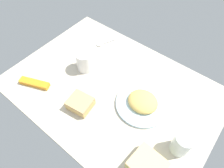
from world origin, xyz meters
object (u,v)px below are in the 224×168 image
(plate_of_food, at_px, (143,102))
(sandwich_main, at_px, (80,103))
(spoon, at_px, (103,43))
(glass_of_milk, at_px, (182,144))
(snack_bar, at_px, (34,83))
(coffee_mug_black, at_px, (85,61))
(sandwich_side, at_px, (147,165))

(plate_of_food, distance_m, sandwich_main, 0.25)
(spoon, bearing_deg, glass_of_milk, -24.20)
(plate_of_food, height_order, snack_bar, plate_of_food)
(coffee_mug_black, distance_m, sandwich_side, 0.51)
(plate_of_food, xyz_separation_m, spoon, (-0.37, 0.18, -0.01))
(sandwich_main, height_order, snack_bar, sandwich_main)
(plate_of_food, height_order, coffee_mug_black, coffee_mug_black)
(sandwich_main, bearing_deg, spoon, 116.56)
(glass_of_milk, distance_m, snack_bar, 0.65)
(sandwich_main, relative_size, spoon, 0.93)
(plate_of_food, height_order, spoon, plate_of_food)
(spoon, xyz_separation_m, snack_bar, (-0.06, -0.40, 0.01))
(coffee_mug_black, xyz_separation_m, sandwich_main, (0.13, -0.17, -0.03))
(plate_of_food, bearing_deg, sandwich_side, -53.07)
(sandwich_main, xyz_separation_m, glass_of_milk, (0.40, 0.09, 0.02))
(plate_of_food, relative_size, snack_bar, 1.61)
(plate_of_food, xyz_separation_m, sandwich_main, (-0.19, -0.17, 0.01))
(glass_of_milk, height_order, snack_bar, glass_of_milk)
(sandwich_side, relative_size, spoon, 1.07)
(coffee_mug_black, xyz_separation_m, spoon, (-0.04, 0.18, -0.04))
(sandwich_side, relative_size, snack_bar, 0.86)
(sandwich_side, distance_m, glass_of_milk, 0.14)
(snack_bar, bearing_deg, glass_of_milk, -9.67)
(coffee_mug_black, relative_size, glass_of_milk, 1.05)
(sandwich_side, height_order, glass_of_milk, glass_of_milk)
(coffee_mug_black, bearing_deg, sandwich_side, -23.15)
(sandwich_main, distance_m, sandwich_side, 0.34)
(sandwich_main, distance_m, glass_of_milk, 0.41)
(snack_bar, bearing_deg, coffee_mug_black, 41.18)
(sandwich_main, xyz_separation_m, snack_bar, (-0.24, -0.05, -0.01))
(plate_of_food, xyz_separation_m, snack_bar, (-0.43, -0.21, -0.01))
(sandwich_main, distance_m, snack_bar, 0.24)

